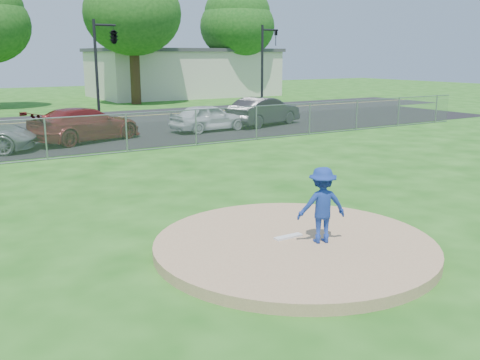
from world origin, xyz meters
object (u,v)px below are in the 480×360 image
Objects in this scene: tree_far_right at (237,17)px; traffic_signal_right at (265,60)px; parked_car_pearl at (209,117)px; pitcher at (322,205)px; parked_car_charcoal at (264,111)px; traffic_signal_center at (112,38)px; parked_car_darkred at (85,124)px; tree_right at (132,1)px; commercial_building at (184,72)px.

tree_far_right is 14.69m from traffic_signal_right.
traffic_signal_right is 1.43× the size of parked_car_pearl.
parked_car_pearl is (6.17, 15.95, -0.25)m from pitcher.
pitcher is 19.02m from parked_car_charcoal.
parked_car_charcoal is at bearing -44.07° from traffic_signal_center.
pitcher is at bearing -119.05° from tree_far_right.
parked_car_pearl is (6.14, 0.10, -0.07)m from parked_car_darkred.
tree_far_right is at bearing -40.15° from parked_car_pearl.
parked_car_darkred is 1.30× the size of parked_car_pearl.
tree_right is 11.42m from tree_far_right.
parked_car_pearl is at bearing -98.48° from tree_right.
traffic_signal_right is 26.36m from pitcher.
traffic_signal_right is 1.10× the size of parked_car_darkred.
tree_far_right is at bearing -44.61° from parked_car_charcoal.
pitcher is at bearing -112.17° from commercial_building.
pitcher reaches higher than parked_car_charcoal.
traffic_signal_center is 7.91m from parked_car_pearl.
commercial_building is at bearing 83.71° from traffic_signal_right.
tree_right is 17.94m from parked_car_pearl.
parked_car_charcoal is at bearing -104.97° from commercial_building.
commercial_building is 3.23× the size of parked_car_darkred.
commercial_building is 1.53× the size of tree_far_right.
parked_car_charcoal is (-4.11, -5.96, -2.60)m from traffic_signal_right.
parked_car_darkred is (-3.55, -6.45, -3.86)m from traffic_signal_center.
commercial_building reaches higher than pitcher.
pitcher is 0.37× the size of parked_car_pearl.
tree_right is 34.10m from pitcher.
parked_car_darkred reaches higher than parked_car_pearl.
tree_far_right is at bearing 15.26° from tree_right.
traffic_signal_right is (-5.76, -13.00, -3.70)m from tree_far_right.
parked_car_darkred is (-19.58, -19.45, -6.31)m from tree_far_right.
pitcher is at bearing -121.83° from traffic_signal_right.
commercial_building is at bearing -32.07° from parked_car_charcoal.
parked_car_darkred is (-8.58, -16.45, -6.90)m from tree_right.
tree_right is at bearing -46.79° from parked_car_darkred.
commercial_building is 27.36m from parked_car_darkred.
pitcher reaches higher than parked_car_pearl.
commercial_building is 4.19× the size of parked_car_pearl.
parked_car_charcoal reaches higher than parked_car_pearl.
traffic_signal_center is at bearing -180.00° from traffic_signal_right.
parked_car_darkred is 9.72m from parked_car_charcoal.
tree_far_right is 28.31m from parked_car_darkred.
traffic_signal_right is 7.69m from parked_car_charcoal.
commercial_building is 20.17m from traffic_signal_center.
commercial_building is 10.73m from tree_right.
commercial_building is at bearing -92.95° from pitcher.
commercial_building is 2.93× the size of traffic_signal_center.
commercial_building is at bearing 53.06° from traffic_signal_center.
parked_car_darkred is at bearing -124.76° from commercial_building.
tree_right is 17.42m from parked_car_charcoal.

